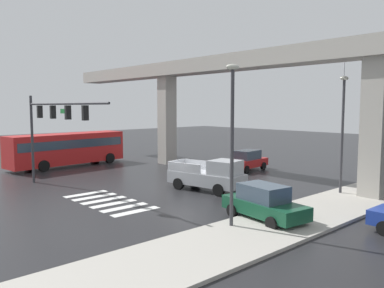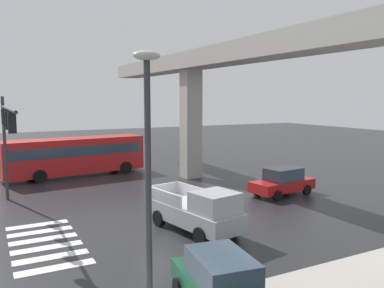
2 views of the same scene
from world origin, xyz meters
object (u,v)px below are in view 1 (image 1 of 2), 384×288
(street_lamp_mid_block, at_px, (343,121))
(flagpole, at_px, (344,98))
(sedan_dark_green, at_px, (264,203))
(fire_hydrant, at_px, (254,209))
(city_bus, at_px, (67,147))
(street_lamp_near_corner, at_px, (232,127))
(traffic_signal_mast, at_px, (52,119))
(pickup_truck, at_px, (210,176))
(sedan_red, at_px, (247,160))

(street_lamp_mid_block, height_order, flagpole, flagpole)
(sedan_dark_green, xyz_separation_m, fire_hydrant, (-0.58, -0.02, -0.42))
(fire_hydrant, bearing_deg, city_bus, 178.75)
(street_lamp_near_corner, bearing_deg, city_bus, 173.45)
(city_bus, height_order, traffic_signal_mast, traffic_signal_mast)
(street_lamp_mid_block, distance_m, flagpole, 14.88)
(city_bus, distance_m, traffic_signal_mast, 11.09)
(traffic_signal_mast, bearing_deg, fire_hydrant, 20.22)
(pickup_truck, bearing_deg, sedan_red, 114.81)
(street_lamp_near_corner, distance_m, fire_hydrant, 4.65)
(flagpole, bearing_deg, street_lamp_near_corner, -73.97)
(flagpole, bearing_deg, traffic_signal_mast, -104.11)
(city_bus, bearing_deg, fire_hydrant, -1.25)
(fire_hydrant, bearing_deg, sedan_red, 131.51)
(street_lamp_near_corner, bearing_deg, sedan_red, 127.68)
(traffic_signal_mast, height_order, street_lamp_near_corner, street_lamp_near_corner)
(pickup_truck, relative_size, fire_hydrant, 6.31)
(sedan_dark_green, bearing_deg, traffic_signal_mast, -160.53)
(sedan_dark_green, height_order, traffic_signal_mast, traffic_signal_mast)
(sedan_dark_green, relative_size, street_lamp_mid_block, 0.62)
(pickup_truck, xyz_separation_m, flagpole, (-0.41, 18.30, 5.27))
(street_lamp_near_corner, bearing_deg, sedan_dark_green, 85.19)
(pickup_truck, xyz_separation_m, city_bus, (-16.23, -2.25, 0.73))
(pickup_truck, distance_m, street_lamp_near_corner, 8.66)
(pickup_truck, bearing_deg, flagpole, 91.29)
(sedan_dark_green, bearing_deg, street_lamp_near_corner, -94.81)
(street_lamp_near_corner, bearing_deg, traffic_signal_mast, -168.85)
(sedan_red, bearing_deg, street_lamp_near_corner, -52.32)
(pickup_truck, relative_size, sedan_red, 1.20)
(sedan_red, height_order, street_lamp_near_corner, street_lamp_near_corner)
(pickup_truck, height_order, street_lamp_mid_block, street_lamp_mid_block)
(traffic_signal_mast, distance_m, flagpole, 26.56)
(pickup_truck, distance_m, street_lamp_mid_block, 8.81)
(fire_hydrant, bearing_deg, street_lamp_near_corner, -79.20)
(city_bus, bearing_deg, street_lamp_near_corner, -6.55)
(city_bus, xyz_separation_m, sedan_dark_green, (22.65, -0.47, -0.87))
(sedan_dark_green, relative_size, sedan_red, 1.00)
(street_lamp_near_corner, bearing_deg, pickup_truck, 142.25)
(sedan_dark_green, relative_size, fire_hydrant, 5.29)
(traffic_signal_mast, bearing_deg, sedan_dark_green, 19.47)
(sedan_dark_green, distance_m, traffic_signal_mast, 14.60)
(sedan_red, distance_m, traffic_signal_mast, 16.26)
(pickup_truck, height_order, fire_hydrant, pickup_truck)
(pickup_truck, relative_size, traffic_signal_mast, 0.49)
(street_lamp_mid_block, bearing_deg, street_lamp_near_corner, -90.00)
(city_bus, bearing_deg, street_lamp_mid_block, 18.11)
(pickup_truck, bearing_deg, street_lamp_near_corner, -37.75)
(street_lamp_mid_block, relative_size, flagpole, 0.66)
(street_lamp_near_corner, relative_size, street_lamp_mid_block, 1.00)
(pickup_truck, xyz_separation_m, sedan_red, (-3.74, 8.09, -0.14))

